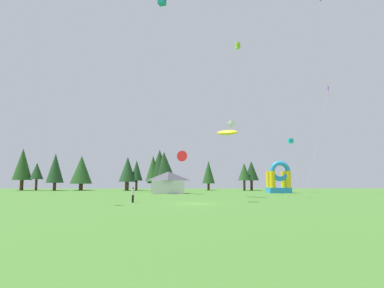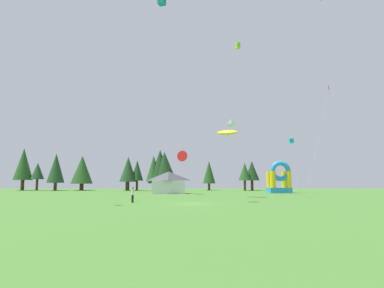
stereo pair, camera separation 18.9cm
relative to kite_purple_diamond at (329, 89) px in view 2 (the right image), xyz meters
name	(u,v)px [view 2 (the right image)]	position (x,y,z in m)	size (l,w,h in m)	color
ground_plane	(193,204)	(-25.81, -22.37, -19.46)	(120.00, 120.00, 0.00)	#3D6B28
kite_purple_diamond	(329,89)	(0.00, 0.00, 0.00)	(6.65, 4.31, 20.20)	purple
kite_cyan_box	(291,141)	(-5.42, 6.49, -8.99)	(0.91, 3.88, 10.95)	#19B7CC
kite_yellow_parafoil	(227,133)	(-20.16, -8.46, -9.32)	(4.18, 3.00, 10.80)	yellow
kite_lime_box	(238,47)	(-18.46, -10.22, 4.12)	(8.81, 2.36, 24.19)	#8CD826
kite_teal_box	(162,2)	(-29.93, -18.82, 6.78)	(6.33, 2.70, 26.78)	#0C7F7A
kite_red_delta	(184,157)	(-27.16, 1.89, -12.52)	(2.82, 2.54, 8.04)	red
kite_white_diamond	(231,124)	(-18.06, 2.31, -6.27)	(2.58, 2.71, 13.90)	white
person_midfield	(133,193)	(-33.07, -20.57, -18.35)	(0.45, 0.45, 1.87)	black
inflatable_yellow_castle	(279,181)	(-7.99, 6.71, -17.06)	(4.26, 4.12, 6.38)	#268CD8
festival_tent	(169,182)	(-30.11, 4.64, -17.35)	(6.15, 3.64, 4.23)	silver
tree_row_0	(23,164)	(-67.03, 22.92, -13.07)	(4.56, 4.56, 10.36)	#4C331E
tree_row_1	(38,171)	(-63.39, 22.71, -14.79)	(3.16, 3.16, 6.78)	#4C331E
tree_row_2	(56,168)	(-58.29, 21.05, -14.11)	(4.10, 4.10, 8.93)	#4C331E
tree_row_3	(82,170)	(-52.42, 22.50, -14.43)	(5.27, 5.27, 8.50)	#4C331E
tree_row_4	(127,170)	(-41.26, 21.80, -14.58)	(3.25, 3.25, 7.17)	#4C331E
tree_row_5	(128,169)	(-40.87, 21.15, -14.37)	(4.10, 4.10, 8.17)	#4C331E
tree_row_6	(137,171)	(-38.77, 21.78, -14.67)	(2.99, 2.99, 7.32)	#4C331E
tree_row_7	(154,169)	(-34.42, 18.23, -14.29)	(3.53, 3.53, 8.28)	#4C331E
tree_row_8	(160,167)	(-32.94, 18.61, -13.77)	(5.62, 5.62, 9.66)	#4C331E
tree_row_9	(164,167)	(-31.90, 18.33, -13.95)	(6.00, 6.00, 9.12)	#4C331E
tree_row_10	(209,172)	(-21.13, 22.50, -15.04)	(3.14, 3.14, 7.24)	#4C331E
tree_row_11	(245,172)	(-12.62, 20.46, -14.98)	(3.01, 3.01, 6.68)	#4C331E
tree_row_12	(252,171)	(-10.67, 21.55, -14.73)	(3.57, 3.57, 7.14)	#4C331E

